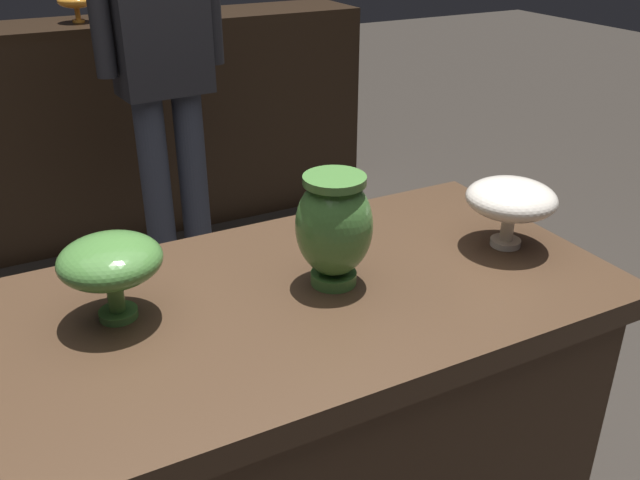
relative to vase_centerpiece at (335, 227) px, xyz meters
The scene contains 7 objects.
display_plinth 0.52m from the vase_centerpiece, behind, with size 1.20×0.64×0.80m.
back_display_shelf 2.24m from the vase_centerpiece, 91.58° to the left, with size 2.60×0.40×0.99m.
vase_centerpiece is the anchor object (origin of this frame).
vase_tall_behind 0.41m from the vase_centerpiece, ahead, with size 0.19×0.19×0.15m.
vase_left_accent 0.40m from the vase_centerpiece, 169.62° to the left, with size 0.18×0.18×0.15m.
shelf_vase_center 2.20m from the vase_centerpiece, 91.59° to the left, with size 0.15×0.15×0.12m.
visitor_center_back 1.43m from the vase_centerpiece, 86.65° to the left, with size 0.47×0.21×1.70m.
Camera 1 is at (-0.50, -1.01, 1.47)m, focal length 38.40 mm.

